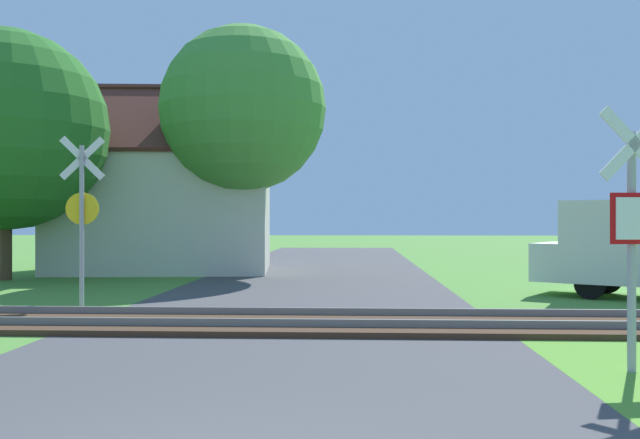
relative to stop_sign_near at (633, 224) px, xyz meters
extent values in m
cube|color=#424244|center=(-4.39, -2.37, -1.74)|extent=(7.14, 80.00, 0.01)
cube|color=#422D1E|center=(-4.39, 3.49, -1.70)|extent=(60.00, 2.60, 0.10)
cube|color=slate|center=(-4.39, 4.21, -1.59)|extent=(60.00, 0.08, 0.12)
cube|color=slate|center=(-4.39, 2.77, -1.59)|extent=(60.00, 0.08, 0.12)
cylinder|color=#9E9EA5|center=(-0.01, 0.03, -0.33)|extent=(0.10, 0.10, 2.83)
cube|color=red|center=(0.01, -0.03, 0.06)|extent=(0.60, 0.13, 0.60)
cube|color=white|center=(0.01, -0.06, 0.06)|extent=(0.49, 0.10, 0.49)
cube|color=white|center=(0.01, -0.03, 0.93)|extent=(0.87, 0.18, 0.88)
cube|color=white|center=(0.01, -0.03, 0.93)|extent=(0.87, 0.18, 0.88)
cylinder|color=#9E9EA5|center=(-8.65, 5.35, -0.11)|extent=(0.09, 0.09, 3.27)
cube|color=white|center=(-8.67, 5.41, 1.27)|extent=(0.87, 0.20, 0.88)
cube|color=white|center=(-8.67, 5.41, 1.27)|extent=(0.87, 0.20, 0.88)
cylinder|color=yellow|center=(-8.67, 5.42, 0.27)|extent=(0.63, 0.16, 0.64)
cube|color=beige|center=(-9.91, 16.42, 0.31)|extent=(7.65, 6.30, 4.12)
cube|color=#562823|center=(-9.78, 15.01, 3.52)|extent=(7.78, 3.89, 2.66)
cube|color=#562823|center=(-10.04, 17.83, 3.52)|extent=(7.78, 3.89, 2.66)
cube|color=brown|center=(-7.95, 16.60, 3.71)|extent=(0.54, 0.54, 1.10)
cylinder|color=#513823|center=(-6.84, 14.31, -0.06)|extent=(0.31, 0.31, 3.37)
sphere|color=#478E38|center=(-6.84, 14.31, 3.63)|extent=(5.36, 5.36, 5.36)
cylinder|color=#513823|center=(-13.64, 12.27, -0.63)|extent=(0.34, 0.34, 2.24)
sphere|color=#286B23|center=(-13.64, 12.27, 2.74)|extent=(6.01, 6.01, 6.01)
cube|color=silver|center=(1.63, 9.08, -0.96)|extent=(1.56, 1.90, 0.90)
cube|color=#19232D|center=(1.94, 8.88, -0.13)|extent=(0.90, 1.38, 0.85)
cylinder|color=black|center=(2.91, 9.19, -1.41)|extent=(0.67, 0.52, 0.68)
cylinder|color=black|center=(2.07, 7.87, -1.41)|extent=(0.67, 0.52, 0.68)
camera|label=1|loc=(-3.27, -8.50, 0.04)|focal=40.00mm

